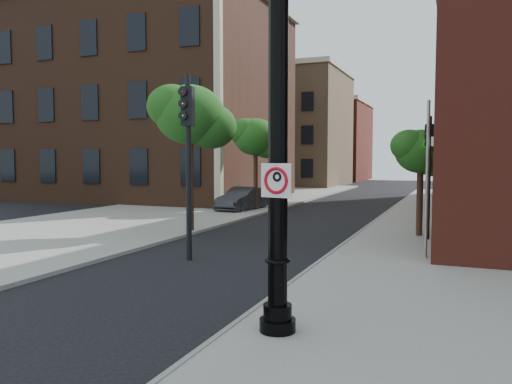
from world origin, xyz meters
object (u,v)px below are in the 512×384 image
at_px(no_parking_sign, 276,180).
at_px(parked_car, 243,199).
at_px(traffic_signal_left, 188,136).
at_px(lamppost, 278,138).
at_px(traffic_signal_right, 429,158).

distance_m(no_parking_sign, parked_car, 20.37).
distance_m(no_parking_sign, traffic_signal_left, 7.09).
bearing_deg(traffic_signal_left, lamppost, -59.50).
relative_size(no_parking_sign, parked_car, 0.14).
relative_size(lamppost, parked_car, 1.77).
xyz_separation_m(lamppost, traffic_signal_right, (1.76, 11.00, -0.34)).
xyz_separation_m(no_parking_sign, parked_car, (-8.67, 18.32, -2.01)).
height_order(parked_car, traffic_signal_left, traffic_signal_left).
xyz_separation_m(lamppost, traffic_signal_left, (-4.64, 5.05, 0.29)).
bearing_deg(lamppost, parked_car, 115.45).
bearing_deg(traffic_signal_left, traffic_signal_right, 30.83).
relative_size(parked_car, traffic_signal_left, 0.76).
xyz_separation_m(lamppost, parked_car, (-8.63, 18.14, -2.71)).
xyz_separation_m(no_parking_sign, traffic_signal_right, (1.73, 11.18, 0.35)).
relative_size(no_parking_sign, traffic_signal_right, 0.12).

